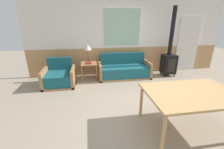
# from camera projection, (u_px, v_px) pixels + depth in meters

# --- Properties ---
(ground_plane) EXTENTS (16.00, 16.00, 0.00)m
(ground_plane) POSITION_uv_depth(u_px,v_px,m) (156.00, 109.00, 3.45)
(ground_plane) COLOR gray
(wall_back) EXTENTS (7.20, 0.09, 2.70)m
(wall_back) POSITION_uv_depth(u_px,v_px,m) (129.00, 37.00, 5.42)
(wall_back) COLOR tan
(wall_back) RESTS_ON ground_plane
(couch) EXTENTS (1.79, 0.77, 0.82)m
(couch) POSITION_uv_depth(u_px,v_px,m) (124.00, 70.00, 5.28)
(couch) COLOR #9E7042
(couch) RESTS_ON ground_plane
(armchair) EXTENTS (0.93, 0.87, 0.80)m
(armchair) POSITION_uv_depth(u_px,v_px,m) (59.00, 78.00, 4.66)
(armchair) COLOR #9E7042
(armchair) RESTS_ON ground_plane
(side_table) EXTENTS (0.53, 0.53, 0.57)m
(side_table) POSITION_uv_depth(u_px,v_px,m) (89.00, 66.00, 5.06)
(side_table) COLOR #9E7042
(side_table) RESTS_ON ground_plane
(table_lamp) EXTENTS (0.25, 0.25, 0.61)m
(table_lamp) POSITION_uv_depth(u_px,v_px,m) (88.00, 48.00, 4.94)
(table_lamp) COLOR #4C3823
(table_lamp) RESTS_ON side_table
(book_stack) EXTENTS (0.19, 0.15, 0.04)m
(book_stack) POSITION_uv_depth(u_px,v_px,m) (89.00, 63.00, 4.93)
(book_stack) COLOR #B22823
(book_stack) RESTS_ON side_table
(dining_table) EXTENTS (1.60, 1.08, 0.75)m
(dining_table) POSITION_uv_depth(u_px,v_px,m) (192.00, 96.00, 2.64)
(dining_table) COLOR tan
(dining_table) RESTS_ON ground_plane
(wood_stove) EXTENTS (0.46, 0.43, 2.37)m
(wood_stove) POSITION_uv_depth(u_px,v_px,m) (169.00, 58.00, 5.35)
(wood_stove) COLOR black
(wood_stove) RESTS_ON ground_plane
(entry_door) EXTENTS (0.87, 0.09, 2.05)m
(entry_door) POSITION_uv_depth(u_px,v_px,m) (187.00, 45.00, 5.83)
(entry_door) COLOR silver
(entry_door) RESTS_ON ground_plane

